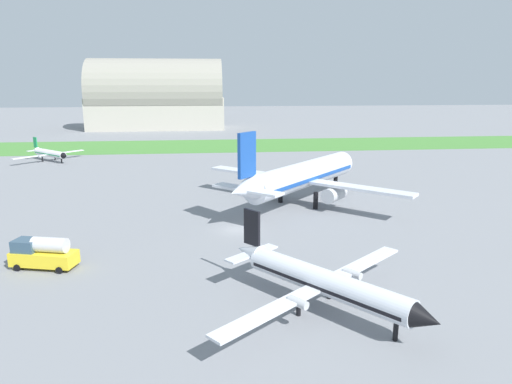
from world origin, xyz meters
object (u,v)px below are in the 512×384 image
at_px(airplane_foreground_turboprop, 321,281).
at_px(airplane_midfield_jet, 302,176).
at_px(airplane_taxiing_turboprop, 49,153).
at_px(fuel_truck_near_gate, 43,253).

relative_size(airplane_foreground_turboprop, airplane_midfield_jet, 0.67).
bearing_deg(airplane_taxiing_turboprop, fuel_truck_near_gate, -29.51).
relative_size(airplane_taxiing_turboprop, airplane_midfield_jet, 0.48).
xyz_separation_m(airplane_taxiing_turboprop, fuel_truck_near_gate, (20.59, -67.10, -0.36)).
distance_m(airplane_taxiing_turboprop, airplane_midfield_jet, 68.83).
bearing_deg(fuel_truck_near_gate, airplane_taxiing_turboprop, -58.71).
height_order(airplane_taxiing_turboprop, fuel_truck_near_gate, airplane_taxiing_turboprop).
xyz_separation_m(airplane_taxiing_turboprop, airplane_foreground_turboprop, (46.61, -78.76, 0.63)).
bearing_deg(airplane_taxiing_turboprop, airplane_midfield_jet, 2.33).
height_order(airplane_midfield_jet, fuel_truck_near_gate, airplane_midfield_jet).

